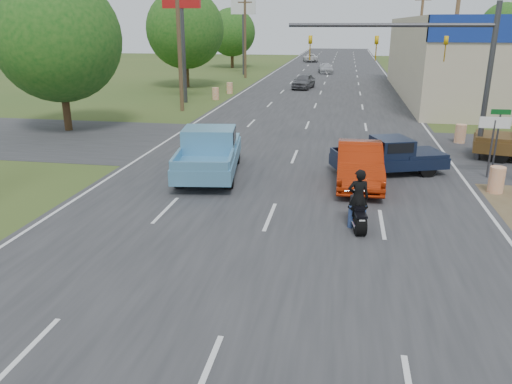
% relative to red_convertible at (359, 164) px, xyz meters
% --- Properties ---
extents(ground, '(200.00, 200.00, 0.00)m').
position_rel_red_convertible_xyz_m(ground, '(-2.92, -12.17, -0.81)').
color(ground, '#375120').
rests_on(ground, ground).
extents(main_road, '(15.00, 180.00, 0.02)m').
position_rel_red_convertible_xyz_m(main_road, '(-2.92, 27.83, -0.80)').
color(main_road, '#2D2D30').
rests_on(main_road, ground).
extents(cross_road, '(120.00, 10.00, 0.02)m').
position_rel_red_convertible_xyz_m(cross_road, '(-2.92, 5.83, -0.80)').
color(cross_road, '#2D2D30').
rests_on(cross_road, ground).
extents(utility_pole_2, '(2.00, 0.28, 10.00)m').
position_rel_red_convertible_xyz_m(utility_pole_2, '(6.58, 18.83, 4.51)').
color(utility_pole_2, '#4C3823').
rests_on(utility_pole_2, ground).
extents(utility_pole_3, '(2.00, 0.28, 10.00)m').
position_rel_red_convertible_xyz_m(utility_pole_3, '(6.58, 36.83, 4.51)').
color(utility_pole_3, '#4C3823').
rests_on(utility_pole_3, ground).
extents(utility_pole_5, '(2.00, 0.28, 10.00)m').
position_rel_red_convertible_xyz_m(utility_pole_5, '(-12.42, 15.83, 4.51)').
color(utility_pole_5, '#4C3823').
rests_on(utility_pole_5, ground).
extents(utility_pole_6, '(2.00, 0.28, 10.00)m').
position_rel_red_convertible_xyz_m(utility_pole_6, '(-12.42, 39.83, 4.51)').
color(utility_pole_6, '#4C3823').
rests_on(utility_pole_6, ground).
extents(tree_0, '(7.14, 7.14, 8.84)m').
position_rel_red_convertible_xyz_m(tree_0, '(-16.92, 7.83, 4.46)').
color(tree_0, '#422D19').
rests_on(tree_0, ground).
extents(tree_1, '(7.56, 7.56, 9.36)m').
position_rel_red_convertible_xyz_m(tree_1, '(-16.42, 29.83, 4.77)').
color(tree_1, '#422D19').
rests_on(tree_1, ground).
extents(tree_2, '(6.72, 6.72, 8.32)m').
position_rel_red_convertible_xyz_m(tree_2, '(-17.12, 53.83, 4.14)').
color(tree_2, '#422D19').
rests_on(tree_2, ground).
extents(tree_4, '(9.24, 9.24, 11.44)m').
position_rel_red_convertible_xyz_m(tree_4, '(-57.92, 62.83, 6.01)').
color(tree_4, '#422D19').
rests_on(tree_4, ground).
extents(tree_5, '(7.98, 7.98, 9.88)m').
position_rel_red_convertible_xyz_m(tree_5, '(27.08, 82.83, 5.08)').
color(tree_5, '#422D19').
rests_on(tree_5, ground).
extents(tree_6, '(8.82, 8.82, 10.92)m').
position_rel_red_convertible_xyz_m(tree_6, '(-32.92, 82.83, 5.70)').
color(tree_6, '#422D19').
rests_on(tree_6, ground).
extents(barrel_0, '(0.56, 0.56, 1.00)m').
position_rel_red_convertible_xyz_m(barrel_0, '(5.08, -0.17, -0.31)').
color(barrel_0, orange).
rests_on(barrel_0, ground).
extents(barrel_1, '(0.56, 0.56, 1.00)m').
position_rel_red_convertible_xyz_m(barrel_1, '(5.48, 8.33, -0.31)').
color(barrel_1, orange).
rests_on(barrel_1, ground).
extents(barrel_2, '(0.56, 0.56, 1.00)m').
position_rel_red_convertible_xyz_m(barrel_2, '(-11.42, 21.83, -0.31)').
color(barrel_2, orange).
rests_on(barrel_2, ground).
extents(barrel_3, '(0.56, 0.56, 1.00)m').
position_rel_red_convertible_xyz_m(barrel_3, '(-11.12, 25.83, -0.31)').
color(barrel_3, orange).
rests_on(barrel_3, ground).
extents(pole_sign_left_near, '(3.00, 0.35, 9.20)m').
position_rel_red_convertible_xyz_m(pole_sign_left_near, '(-13.42, 19.83, 6.36)').
color(pole_sign_left_near, '#3F3F44').
rests_on(pole_sign_left_near, ground).
extents(pole_sign_left_far, '(3.00, 0.35, 9.20)m').
position_rel_red_convertible_xyz_m(pole_sign_left_far, '(-13.42, 43.83, 6.36)').
color(pole_sign_left_far, '#3F3F44').
rests_on(pole_sign_left_far, ground).
extents(lane_sign, '(1.20, 0.08, 2.52)m').
position_rel_red_convertible_xyz_m(lane_sign, '(5.28, 1.83, 1.09)').
color(lane_sign, '#3F3F44').
rests_on(lane_sign, ground).
extents(street_name_sign, '(0.80, 0.08, 2.61)m').
position_rel_red_convertible_xyz_m(street_name_sign, '(5.88, 3.33, 0.80)').
color(street_name_sign, '#3F3F44').
rests_on(street_name_sign, ground).
extents(signal_mast, '(9.12, 0.40, 7.00)m').
position_rel_red_convertible_xyz_m(signal_mast, '(2.90, 4.83, 3.99)').
color(signal_mast, '#3F3F44').
rests_on(signal_mast, ground).
extents(red_convertible, '(1.78, 4.93, 1.62)m').
position_rel_red_convertible_xyz_m(red_convertible, '(0.00, 0.00, 0.00)').
color(red_convertible, '#9E2207').
rests_on(red_convertible, ground).
extents(motorcycle, '(0.71, 2.01, 1.02)m').
position_rel_red_convertible_xyz_m(motorcycle, '(-0.12, -4.64, -0.36)').
color(motorcycle, black).
rests_on(motorcycle, ground).
extents(rider, '(0.72, 0.53, 1.80)m').
position_rel_red_convertible_xyz_m(rider, '(-0.13, -4.60, 0.09)').
color(rider, black).
rests_on(rider, ground).
extents(blue_pickup, '(3.11, 6.22, 1.98)m').
position_rel_red_convertible_xyz_m(blue_pickup, '(-6.18, 0.41, 0.19)').
color(blue_pickup, black).
rests_on(blue_pickup, ground).
extents(navy_pickup, '(4.99, 3.29, 1.55)m').
position_rel_red_convertible_xyz_m(navy_pickup, '(1.36, 1.74, -0.03)').
color(navy_pickup, black).
rests_on(navy_pickup, ground).
extents(distant_car_grey, '(2.29, 4.39, 1.43)m').
position_rel_red_convertible_xyz_m(distant_car_grey, '(-4.75, 30.63, -0.10)').
color(distant_car_grey, '#5B5B60').
rests_on(distant_car_grey, ground).
extents(distant_car_silver, '(2.30, 4.42, 1.22)m').
position_rel_red_convertible_xyz_m(distant_car_silver, '(-3.34, 47.78, -0.20)').
color(distant_car_silver, '#BBBCC1').
rests_on(distant_car_silver, ground).
extents(distant_car_white, '(2.91, 5.00, 1.31)m').
position_rel_red_convertible_xyz_m(distant_car_white, '(-6.78, 68.16, -0.15)').
color(distant_car_white, silver).
rests_on(distant_car_white, ground).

